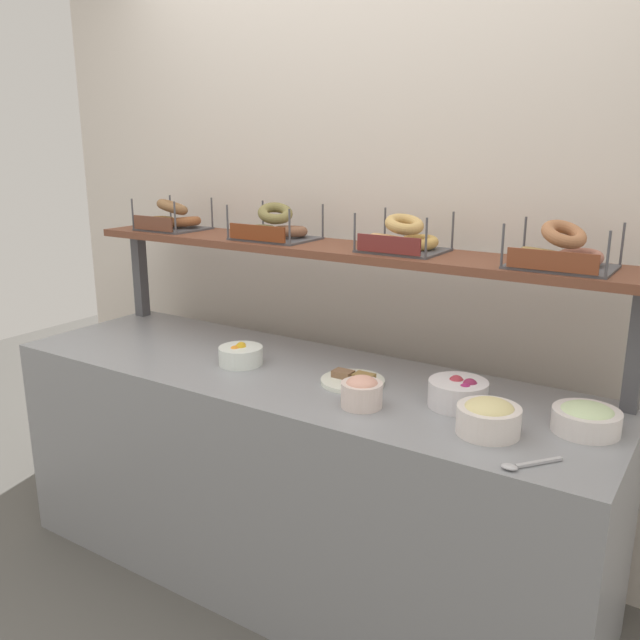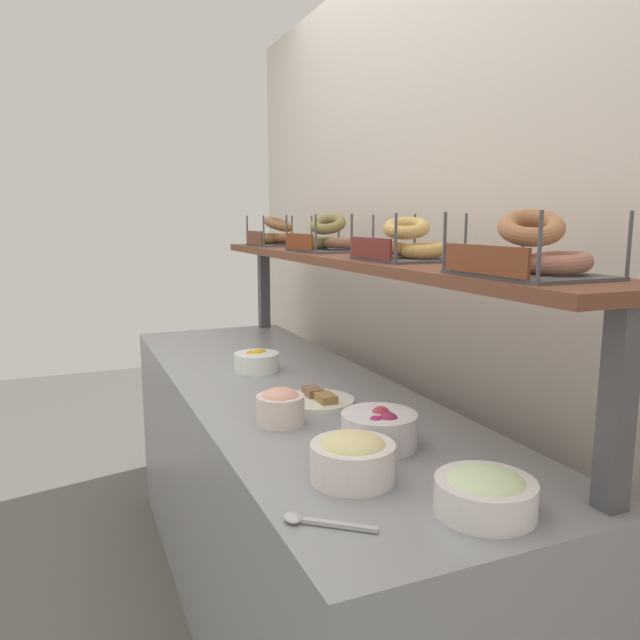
{
  "view_description": "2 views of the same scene",
  "coord_description": "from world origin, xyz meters",
  "px_view_note": "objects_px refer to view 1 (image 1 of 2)",
  "views": [
    {
      "loc": [
        1.33,
        -1.87,
        1.66
      ],
      "look_at": [
        0.06,
        0.09,
        1.03
      ],
      "focal_mm": 37.28,
      "sensor_mm": 36.0,
      "label": 1
    },
    {
      "loc": [
        1.88,
        -0.67,
        1.4
      ],
      "look_at": [
        0.09,
        0.08,
        1.08
      ],
      "focal_mm": 34.02,
      "sensor_mm": 36.0,
      "label": 2
    }
  ],
  "objects_px": {
    "bowl_egg_salad": "(489,417)",
    "bagel_basket_everything": "(561,253)",
    "bowl_scallion_spread": "(586,418)",
    "bowl_beet_salad": "(458,393)",
    "bowl_lox_spread": "(362,392)",
    "bagel_basket_sesame": "(403,239)",
    "bagel_basket_cinnamon_raisin": "(172,219)",
    "serving_spoon_near_plate": "(523,465)",
    "bagel_basket_poppy": "(275,228)",
    "bowl_fruit_salad": "(241,355)",
    "serving_plate_white": "(353,380)"
  },
  "relations": [
    {
      "from": "bowl_fruit_salad",
      "to": "bagel_basket_everything",
      "type": "xyz_separation_m",
      "value": [
        1.06,
        0.29,
        0.44
      ]
    },
    {
      "from": "bagel_basket_poppy",
      "to": "bowl_egg_salad",
      "type": "bearing_deg",
      "value": -20.82
    },
    {
      "from": "bowl_scallion_spread",
      "to": "bagel_basket_sesame",
      "type": "xyz_separation_m",
      "value": [
        -0.72,
        0.24,
        0.44
      ]
    },
    {
      "from": "bowl_beet_salad",
      "to": "bowl_lox_spread",
      "type": "bearing_deg",
      "value": -146.67
    },
    {
      "from": "bowl_fruit_salad",
      "to": "bowl_beet_salad",
      "type": "height_order",
      "value": "bowl_beet_salad"
    },
    {
      "from": "bowl_fruit_salad",
      "to": "bowl_egg_salad",
      "type": "relative_size",
      "value": 0.9
    },
    {
      "from": "bowl_fruit_salad",
      "to": "bowl_scallion_spread",
      "type": "relative_size",
      "value": 0.86
    },
    {
      "from": "bowl_lox_spread",
      "to": "bagel_basket_everything",
      "type": "distance_m",
      "value": 0.76
    },
    {
      "from": "bowl_beet_salad",
      "to": "bowl_lox_spread",
      "type": "distance_m",
      "value": 0.31
    },
    {
      "from": "serving_plate_white",
      "to": "bagel_basket_everything",
      "type": "height_order",
      "value": "bagel_basket_everything"
    },
    {
      "from": "bowl_egg_salad",
      "to": "bagel_basket_everything",
      "type": "distance_m",
      "value": 0.58
    },
    {
      "from": "bowl_fruit_salad",
      "to": "serving_spoon_near_plate",
      "type": "bearing_deg",
      "value": -12.03
    },
    {
      "from": "bowl_beet_salad",
      "to": "bagel_basket_everything",
      "type": "bearing_deg",
      "value": 47.44
    },
    {
      "from": "bowl_scallion_spread",
      "to": "serving_spoon_near_plate",
      "type": "relative_size",
      "value": 1.33
    },
    {
      "from": "bagel_basket_sesame",
      "to": "serving_plate_white",
      "type": "bearing_deg",
      "value": -100.06
    },
    {
      "from": "bowl_fruit_salad",
      "to": "bowl_lox_spread",
      "type": "relative_size",
      "value": 1.25
    },
    {
      "from": "bowl_lox_spread",
      "to": "bagel_basket_cinnamon_raisin",
      "type": "bearing_deg",
      "value": 161.01
    },
    {
      "from": "bowl_egg_salad",
      "to": "bagel_basket_sesame",
      "type": "xyz_separation_m",
      "value": [
        -0.49,
        0.41,
        0.43
      ]
    },
    {
      "from": "serving_spoon_near_plate",
      "to": "bagel_basket_everything",
      "type": "height_order",
      "value": "bagel_basket_everything"
    },
    {
      "from": "bowl_egg_salad",
      "to": "serving_plate_white",
      "type": "distance_m",
      "value": 0.55
    },
    {
      "from": "serving_plate_white",
      "to": "bagel_basket_sesame",
      "type": "relative_size",
      "value": 0.78
    },
    {
      "from": "bowl_egg_salad",
      "to": "bagel_basket_cinnamon_raisin",
      "type": "bearing_deg",
      "value": 166.24
    },
    {
      "from": "bowl_scallion_spread",
      "to": "serving_spoon_near_plate",
      "type": "distance_m",
      "value": 0.33
    },
    {
      "from": "serving_spoon_near_plate",
      "to": "bagel_basket_poppy",
      "type": "height_order",
      "value": "bagel_basket_poppy"
    },
    {
      "from": "bowl_lox_spread",
      "to": "bagel_basket_cinnamon_raisin",
      "type": "xyz_separation_m",
      "value": [
        -1.22,
        0.42,
        0.43
      ]
    },
    {
      "from": "serving_plate_white",
      "to": "bagel_basket_sesame",
      "type": "height_order",
      "value": "bagel_basket_sesame"
    },
    {
      "from": "bowl_lox_spread",
      "to": "serving_plate_white",
      "type": "relative_size",
      "value": 0.59
    },
    {
      "from": "bagel_basket_cinnamon_raisin",
      "to": "bagel_basket_sesame",
      "type": "xyz_separation_m",
      "value": [
        1.14,
        0.01,
        -0.0
      ]
    },
    {
      "from": "bowl_lox_spread",
      "to": "bowl_egg_salad",
      "type": "height_order",
      "value": "bowl_egg_salad"
    },
    {
      "from": "bowl_scallion_spread",
      "to": "bagel_basket_cinnamon_raisin",
      "type": "height_order",
      "value": "bagel_basket_cinnamon_raisin"
    },
    {
      "from": "bowl_scallion_spread",
      "to": "bowl_egg_salad",
      "type": "relative_size",
      "value": 1.05
    },
    {
      "from": "bowl_fruit_salad",
      "to": "serving_plate_white",
      "type": "distance_m",
      "value": 0.46
    },
    {
      "from": "bowl_scallion_spread",
      "to": "bagel_basket_everything",
      "type": "bearing_deg",
      "value": 127.01
    },
    {
      "from": "bowl_fruit_salad",
      "to": "bowl_beet_salad",
      "type": "bearing_deg",
      "value": 3.72
    },
    {
      "from": "bowl_fruit_salad",
      "to": "bowl_lox_spread",
      "type": "bearing_deg",
      "value": -10.9
    },
    {
      "from": "bagel_basket_sesame",
      "to": "bagel_basket_everything",
      "type": "height_order",
      "value": "bagel_basket_everything"
    },
    {
      "from": "serving_spoon_near_plate",
      "to": "bagel_basket_everything",
      "type": "relative_size",
      "value": 0.46
    },
    {
      "from": "bowl_egg_salad",
      "to": "bagel_basket_cinnamon_raisin",
      "type": "xyz_separation_m",
      "value": [
        -1.62,
        0.4,
        0.43
      ]
    },
    {
      "from": "bagel_basket_poppy",
      "to": "bagel_basket_everything",
      "type": "height_order",
      "value": "bagel_basket_everything"
    },
    {
      "from": "serving_plate_white",
      "to": "bagel_basket_everything",
      "type": "bearing_deg",
      "value": 21.69
    },
    {
      "from": "serving_spoon_near_plate",
      "to": "bagel_basket_poppy",
      "type": "distance_m",
      "value": 1.4
    },
    {
      "from": "bagel_basket_poppy",
      "to": "bagel_basket_everything",
      "type": "xyz_separation_m",
      "value": [
        1.12,
        -0.02,
        0.0
      ]
    },
    {
      "from": "bowl_lox_spread",
      "to": "bagel_basket_cinnamon_raisin",
      "type": "distance_m",
      "value": 1.36
    },
    {
      "from": "serving_plate_white",
      "to": "serving_spoon_near_plate",
      "type": "relative_size",
      "value": 1.54
    },
    {
      "from": "bowl_beet_salad",
      "to": "bowl_egg_salad",
      "type": "height_order",
      "value": "bowl_egg_salad"
    },
    {
      "from": "bowl_scallion_spread",
      "to": "bagel_basket_sesame",
      "type": "distance_m",
      "value": 0.87
    },
    {
      "from": "bowl_lox_spread",
      "to": "bowl_scallion_spread",
      "type": "height_order",
      "value": "bowl_lox_spread"
    },
    {
      "from": "bowl_scallion_spread",
      "to": "bagel_basket_sesame",
      "type": "height_order",
      "value": "bagel_basket_sesame"
    },
    {
      "from": "bowl_beet_salad",
      "to": "bowl_egg_salad",
      "type": "distance_m",
      "value": 0.21
    },
    {
      "from": "bowl_lox_spread",
      "to": "bowl_egg_salad",
      "type": "relative_size",
      "value": 0.72
    }
  ]
}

